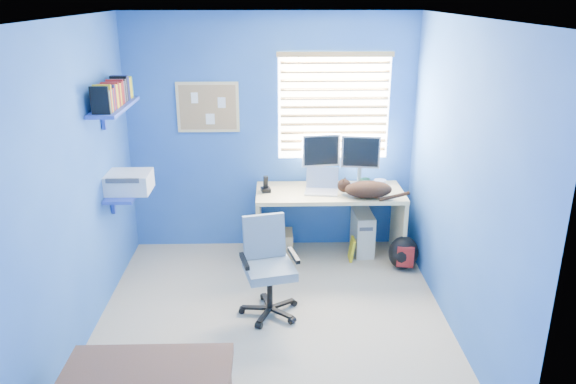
{
  "coord_description": "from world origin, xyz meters",
  "views": [
    {
      "loc": [
        0.02,
        -4.16,
        2.68
      ],
      "look_at": [
        0.15,
        0.65,
        0.95
      ],
      "focal_mm": 35.0,
      "sensor_mm": 36.0,
      "label": 1
    }
  ],
  "objects_px": {
    "desk": "(329,224)",
    "cat": "(368,189)",
    "tower_pc": "(362,232)",
    "laptop": "(322,182)",
    "office_chair": "(268,279)"
  },
  "relations": [
    {
      "from": "desk",
      "to": "tower_pc",
      "type": "bearing_deg",
      "value": 16.54
    },
    {
      "from": "office_chair",
      "to": "desk",
      "type": "bearing_deg",
      "value": 59.8
    },
    {
      "from": "laptop",
      "to": "tower_pc",
      "type": "relative_size",
      "value": 0.73
    },
    {
      "from": "tower_pc",
      "to": "office_chair",
      "type": "height_order",
      "value": "office_chair"
    },
    {
      "from": "desk",
      "to": "tower_pc",
      "type": "height_order",
      "value": "desk"
    },
    {
      "from": "office_chair",
      "to": "cat",
      "type": "bearing_deg",
      "value": 41.59
    },
    {
      "from": "cat",
      "to": "tower_pc",
      "type": "bearing_deg",
      "value": 108.12
    },
    {
      "from": "laptop",
      "to": "cat",
      "type": "height_order",
      "value": "laptop"
    },
    {
      "from": "desk",
      "to": "cat",
      "type": "distance_m",
      "value": 0.61
    },
    {
      "from": "desk",
      "to": "laptop",
      "type": "height_order",
      "value": "laptop"
    },
    {
      "from": "desk",
      "to": "cat",
      "type": "bearing_deg",
      "value": -29.13
    },
    {
      "from": "desk",
      "to": "cat",
      "type": "height_order",
      "value": "cat"
    },
    {
      "from": "cat",
      "to": "tower_pc",
      "type": "xyz_separation_m",
      "value": [
        0.02,
        0.31,
        -0.6
      ]
    },
    {
      "from": "tower_pc",
      "to": "desk",
      "type": "bearing_deg",
      "value": -165.74
    },
    {
      "from": "tower_pc",
      "to": "office_chair",
      "type": "bearing_deg",
      "value": -132.42
    }
  ]
}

